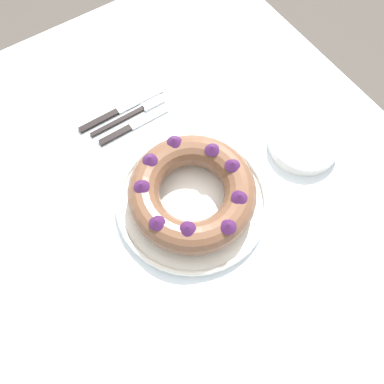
% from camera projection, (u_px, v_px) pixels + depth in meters
% --- Properties ---
extents(ground_plane, '(8.00, 8.00, 0.00)m').
position_uv_depth(ground_plane, '(183.00, 277.00, 1.53)').
color(ground_plane, '#4C4742').
extents(dining_table, '(1.31, 1.15, 0.77)m').
position_uv_depth(dining_table, '(177.00, 219.00, 0.92)').
color(dining_table, silver).
rests_on(dining_table, ground_plane).
extents(serving_dish, '(0.34, 0.34, 0.02)m').
position_uv_depth(serving_dish, '(192.00, 200.00, 0.83)').
color(serving_dish, white).
rests_on(serving_dish, dining_table).
extents(bundt_cake, '(0.27, 0.27, 0.08)m').
position_uv_depth(bundt_cake, '(192.00, 192.00, 0.79)').
color(bundt_cake, brown).
rests_on(bundt_cake, serving_dish).
extents(fork, '(0.02, 0.21, 0.01)m').
position_uv_depth(fork, '(133.00, 114.00, 0.93)').
color(fork, black).
rests_on(fork, dining_table).
extents(serving_knife, '(0.02, 0.24, 0.01)m').
position_uv_depth(serving_knife, '(116.00, 112.00, 0.94)').
color(serving_knife, black).
rests_on(serving_knife, dining_table).
extents(cake_knife, '(0.02, 0.19, 0.01)m').
position_uv_depth(cake_knife, '(130.00, 128.00, 0.92)').
color(cake_knife, black).
rests_on(cake_knife, dining_table).
extents(side_bowl, '(0.17, 0.17, 0.03)m').
position_uv_depth(side_bowl, '(304.00, 143.00, 0.89)').
color(side_bowl, white).
rests_on(side_bowl, dining_table).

